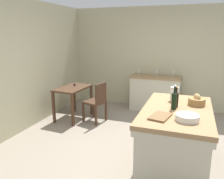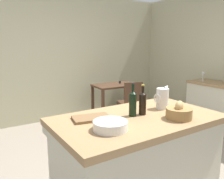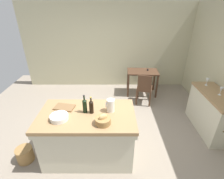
{
  "view_description": "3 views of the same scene",
  "coord_description": "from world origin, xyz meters",
  "px_view_note": "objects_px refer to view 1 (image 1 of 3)",
  "views": [
    {
      "loc": [
        -3.44,
        -0.63,
        1.94
      ],
      "look_at": [
        0.02,
        0.61,
        1.03
      ],
      "focal_mm": 36.73,
      "sensor_mm": 36.0,
      "label": 1
    },
    {
      "loc": [
        -1.65,
        -2.1,
        1.61
      ],
      "look_at": [
        0.1,
        0.61,
        0.96
      ],
      "focal_mm": 37.2,
      "sensor_mm": 36.0,
      "label": 2
    },
    {
      "loc": [
        0.12,
        -2.72,
        2.54
      ],
      "look_at": [
        0.13,
        0.46,
        0.89
      ],
      "focal_mm": 26.88,
      "sensor_mm": 36.0,
      "label": 3
    }
  ],
  "objects_px": {
    "writing_desk": "(73,92)",
    "bread_basket": "(197,101)",
    "wooden_chair": "(97,101)",
    "wine_glass_middle": "(139,71)",
    "island_table": "(175,137)",
    "wine_bottle_dark": "(176,99)",
    "wine_bottle_amber": "(174,100)",
    "pitcher": "(174,94)",
    "side_cabinet": "(155,93)",
    "wine_glass_far_left": "(173,73)",
    "cutting_board": "(160,116)",
    "wash_bowl": "(187,118)",
    "wine_glass_left": "(157,72)"
  },
  "relations": [
    {
      "from": "writing_desk",
      "to": "bread_basket",
      "type": "relative_size",
      "value": 3.89
    },
    {
      "from": "wooden_chair",
      "to": "wine_glass_middle",
      "type": "bearing_deg",
      "value": -27.38
    },
    {
      "from": "island_table",
      "to": "wine_bottle_dark",
      "type": "height_order",
      "value": "wine_bottle_dark"
    },
    {
      "from": "island_table",
      "to": "wine_glass_middle",
      "type": "bearing_deg",
      "value": 24.18
    },
    {
      "from": "island_table",
      "to": "wine_bottle_amber",
      "type": "height_order",
      "value": "wine_bottle_amber"
    },
    {
      "from": "pitcher",
      "to": "bread_basket",
      "type": "relative_size",
      "value": 1.09
    },
    {
      "from": "island_table",
      "to": "side_cabinet",
      "type": "xyz_separation_m",
      "value": [
        2.56,
        0.71,
        -0.05
      ]
    },
    {
      "from": "island_table",
      "to": "wine_bottle_dark",
      "type": "bearing_deg",
      "value": 21.73
    },
    {
      "from": "wine_bottle_amber",
      "to": "wine_glass_far_left",
      "type": "xyz_separation_m",
      "value": [
        2.58,
        0.24,
        -0.05
      ]
    },
    {
      "from": "island_table",
      "to": "side_cabinet",
      "type": "relative_size",
      "value": 1.26
    },
    {
      "from": "writing_desk",
      "to": "wine_glass_far_left",
      "type": "bearing_deg",
      "value": -59.76
    },
    {
      "from": "wine_bottle_amber",
      "to": "side_cabinet",
      "type": "bearing_deg",
      "value": 14.26
    },
    {
      "from": "side_cabinet",
      "to": "pitcher",
      "type": "height_order",
      "value": "pitcher"
    },
    {
      "from": "wooden_chair",
      "to": "wine_bottle_amber",
      "type": "height_order",
      "value": "wine_bottle_amber"
    },
    {
      "from": "island_table",
      "to": "cutting_board",
      "type": "bearing_deg",
      "value": 156.79
    },
    {
      "from": "pitcher",
      "to": "wine_glass_middle",
      "type": "xyz_separation_m",
      "value": [
        2.15,
        1.06,
        -0.03
      ]
    },
    {
      "from": "wash_bowl",
      "to": "wine_glass_far_left",
      "type": "bearing_deg",
      "value": 8.37
    },
    {
      "from": "writing_desk",
      "to": "bread_basket",
      "type": "distance_m",
      "value": 2.86
    },
    {
      "from": "island_table",
      "to": "writing_desk",
      "type": "height_order",
      "value": "island_table"
    },
    {
      "from": "bread_basket",
      "to": "wine_bottle_amber",
      "type": "distance_m",
      "value": 0.44
    },
    {
      "from": "writing_desk",
      "to": "cutting_board",
      "type": "bearing_deg",
      "value": -128.11
    },
    {
      "from": "wash_bowl",
      "to": "bread_basket",
      "type": "bearing_deg",
      "value": -8.64
    },
    {
      "from": "side_cabinet",
      "to": "wine_glass_middle",
      "type": "height_order",
      "value": "wine_glass_middle"
    },
    {
      "from": "bread_basket",
      "to": "cutting_board",
      "type": "bearing_deg",
      "value": 148.34
    },
    {
      "from": "island_table",
      "to": "wine_glass_left",
      "type": "height_order",
      "value": "wine_glass_left"
    },
    {
      "from": "writing_desk",
      "to": "wine_glass_middle",
      "type": "relative_size",
      "value": 5.7
    },
    {
      "from": "wine_bottle_dark",
      "to": "island_table",
      "type": "bearing_deg",
      "value": -158.27
    },
    {
      "from": "island_table",
      "to": "cutting_board",
      "type": "distance_m",
      "value": 0.62
    },
    {
      "from": "wine_bottle_dark",
      "to": "wine_glass_far_left",
      "type": "bearing_deg",
      "value": 5.95
    },
    {
      "from": "wine_glass_far_left",
      "to": "wine_glass_middle",
      "type": "xyz_separation_m",
      "value": [
        -0.01,
        0.85,
        0.0
      ]
    },
    {
      "from": "writing_desk",
      "to": "pitcher",
      "type": "distance_m",
      "value": 2.52
    },
    {
      "from": "island_table",
      "to": "wine_bottle_dark",
      "type": "xyz_separation_m",
      "value": [
        0.08,
        0.03,
        0.54
      ]
    },
    {
      "from": "side_cabinet",
      "to": "wine_bottle_dark",
      "type": "relative_size",
      "value": 4.23
    },
    {
      "from": "pitcher",
      "to": "wine_bottle_dark",
      "type": "relative_size",
      "value": 0.88
    },
    {
      "from": "writing_desk",
      "to": "wine_glass_middle",
      "type": "distance_m",
      "value": 1.78
    },
    {
      "from": "wooden_chair",
      "to": "wash_bowl",
      "type": "relative_size",
      "value": 3.16
    },
    {
      "from": "wooden_chair",
      "to": "cutting_board",
      "type": "height_order",
      "value": "cutting_board"
    },
    {
      "from": "cutting_board",
      "to": "wine_glass_far_left",
      "type": "xyz_separation_m",
      "value": [
        2.96,
        0.11,
        0.07
      ]
    },
    {
      "from": "wash_bowl",
      "to": "wine_glass_left",
      "type": "relative_size",
      "value": 1.71
    },
    {
      "from": "writing_desk",
      "to": "pitcher",
      "type": "bearing_deg",
      "value": -112.04
    },
    {
      "from": "island_table",
      "to": "cutting_board",
      "type": "height_order",
      "value": "cutting_board"
    },
    {
      "from": "cutting_board",
      "to": "wine_glass_left",
      "type": "relative_size",
      "value": 2.05
    },
    {
      "from": "writing_desk",
      "to": "wine_bottle_dark",
      "type": "relative_size",
      "value": 3.13
    },
    {
      "from": "side_cabinet",
      "to": "writing_desk",
      "type": "distance_m",
      "value": 2.09
    },
    {
      "from": "writing_desk",
      "to": "wine_glass_left",
      "type": "relative_size",
      "value": 5.64
    },
    {
      "from": "bread_basket",
      "to": "island_table",
      "type": "bearing_deg",
      "value": 138.35
    },
    {
      "from": "cutting_board",
      "to": "wine_bottle_amber",
      "type": "distance_m",
      "value": 0.42
    },
    {
      "from": "wooden_chair",
      "to": "bread_basket",
      "type": "xyz_separation_m",
      "value": [
        -1.02,
        -2.04,
        0.49
      ]
    },
    {
      "from": "wooden_chair",
      "to": "wine_bottle_amber",
      "type": "distance_m",
      "value": 2.26
    },
    {
      "from": "writing_desk",
      "to": "wooden_chair",
      "type": "distance_m",
      "value": 0.61
    }
  ]
}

